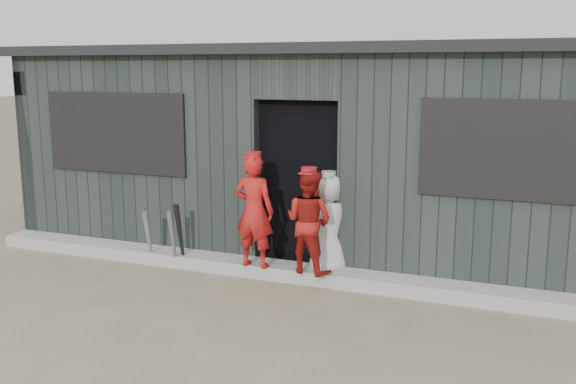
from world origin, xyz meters
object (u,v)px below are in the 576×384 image
at_px(bat_left, 149,238).
at_px(player_red_right, 309,221).
at_px(player_grey_back, 328,226).
at_px(dugout, 335,149).
at_px(bat_mid, 173,240).
at_px(bat_right, 180,236).
at_px(player_red_left, 254,211).

relative_size(bat_left, player_red_right, 0.61).
height_order(player_grey_back, dugout, dugout).
relative_size(bat_left, dugout, 0.08).
height_order(bat_mid, player_red_right, player_red_right).
bearing_deg(bat_right, player_red_right, -0.15).
bearing_deg(bat_right, player_grey_back, 11.06).
distance_m(player_grey_back, dugout, 1.68).
bearing_deg(bat_left, bat_right, 6.01).
bearing_deg(bat_mid, player_red_left, 1.44).
bearing_deg(dugout, player_grey_back, -74.85).
xyz_separation_m(bat_mid, player_grey_back, (1.79, 0.40, 0.24)).
bearing_deg(player_red_left, bat_right, 0.48).
bearing_deg(player_red_left, dugout, -98.14).
xyz_separation_m(player_red_right, dugout, (-0.29, 1.82, 0.57)).
xyz_separation_m(bat_left, player_red_left, (1.39, 0.01, 0.44)).
distance_m(bat_left, player_red_left, 1.46).
relative_size(bat_mid, player_red_left, 0.56).
distance_m(bat_left, player_grey_back, 2.19).
bearing_deg(player_red_right, bat_mid, 15.29).
relative_size(bat_left, player_grey_back, 0.57).
height_order(player_red_left, player_grey_back, player_red_left).
relative_size(bat_right, player_red_right, 0.70).
relative_size(bat_left, player_red_left, 0.54).
bearing_deg(dugout, bat_right, -126.13).
relative_size(bat_left, bat_right, 0.87).
bearing_deg(bat_left, player_grey_back, 10.09).
height_order(player_red_left, dugout, dugout).
relative_size(bat_left, bat_mid, 0.96).
height_order(bat_left, player_red_right, player_red_right).
bearing_deg(player_grey_back, bat_mid, -10.12).
bearing_deg(bat_mid, player_red_right, 1.90).
xyz_separation_m(bat_mid, dugout, (1.39, 1.88, 0.93)).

